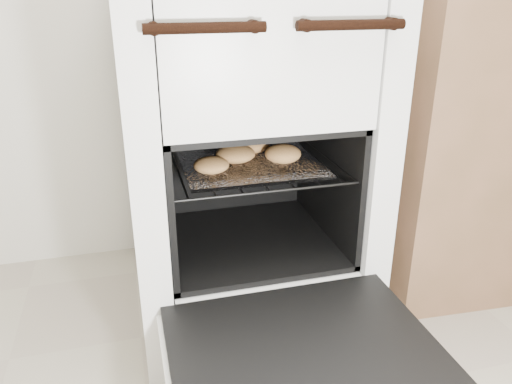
{
  "coord_description": "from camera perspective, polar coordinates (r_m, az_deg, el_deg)",
  "views": [
    {
      "loc": [
        -0.32,
        -0.11,
        0.89
      ],
      "look_at": [
        -0.02,
        1.01,
        0.41
      ],
      "focal_mm": 35.0,
      "sensor_mm": 36.0,
      "label": 1
    }
  ],
  "objects": [
    {
      "name": "foil_sheet",
      "position": [
        1.29,
        -0.71,
        3.31
      ],
      "size": [
        0.35,
        0.31,
        0.01
      ],
      "primitive_type": "cube",
      "color": "white",
      "rests_on": "oven_rack"
    },
    {
      "name": "baked_rolls",
      "position": [
        1.29,
        -0.93,
        4.55
      ],
      "size": [
        0.3,
        0.26,
        0.05
      ],
      "color": "tan",
      "rests_on": "foil_sheet"
    },
    {
      "name": "stove",
      "position": [
        1.37,
        -1.63,
        4.29
      ],
      "size": [
        0.61,
        0.68,
        0.94
      ],
      "color": "silver",
      "rests_on": "ground"
    },
    {
      "name": "counter",
      "position": [
        1.85,
        27.11,
        7.49
      ],
      "size": [
        1.01,
        0.7,
        0.98
      ],
      "primitive_type": "cube",
      "rotation": [
        0.0,
        0.0,
        -0.05
      ],
      "color": "brown",
      "rests_on": "ground"
    },
    {
      "name": "oven_rack",
      "position": [
        1.31,
        -0.93,
        3.34
      ],
      "size": [
        0.45,
        0.43,
        0.01
      ],
      "color": "black",
      "rests_on": "stove"
    },
    {
      "name": "oven_door",
      "position": [
        1.06,
        5.47,
        -17.88
      ],
      "size": [
        0.55,
        0.43,
        0.04
      ],
      "color": "black",
      "rests_on": "stove"
    }
  ]
}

